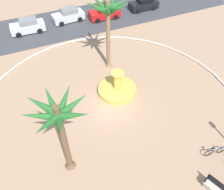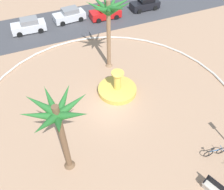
# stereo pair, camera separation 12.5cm
# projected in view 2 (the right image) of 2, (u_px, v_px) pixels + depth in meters

# --- Properties ---
(ground_plane) EXTENTS (80.00, 80.00, 0.00)m
(ground_plane) POSITION_uv_depth(u_px,v_px,m) (110.00, 108.00, 20.33)
(ground_plane) COLOR tan
(plaza_curb) EXTENTS (22.52, 22.52, 0.20)m
(plaza_curb) POSITION_uv_depth(u_px,v_px,m) (110.00, 108.00, 20.26)
(plaza_curb) COLOR silver
(plaza_curb) RESTS_ON ground
(street_asphalt) EXTENTS (48.00, 8.00, 0.03)m
(street_asphalt) POSITION_uv_depth(u_px,v_px,m) (62.00, 24.00, 30.43)
(street_asphalt) COLOR #424247
(street_asphalt) RESTS_ON ground
(fountain) EXTENTS (3.50, 3.50, 2.26)m
(fountain) POSITION_uv_depth(u_px,v_px,m) (117.00, 89.00, 21.55)
(fountain) COLOR gold
(fountain) RESTS_ON ground
(palm_tree_near_fountain) EXTENTS (3.85, 3.81, 6.38)m
(palm_tree_near_fountain) POSITION_uv_depth(u_px,v_px,m) (58.00, 119.00, 13.05)
(palm_tree_near_fountain) COLOR brown
(palm_tree_near_fountain) RESTS_ON ground
(palm_tree_by_curb) EXTENTS (4.10, 4.27, 7.07)m
(palm_tree_by_curb) POSITION_uv_depth(u_px,v_px,m) (109.00, 13.00, 20.39)
(palm_tree_by_curb) COLOR #8E6B4C
(palm_tree_by_curb) RESTS_ON ground
(bench_west) EXTENTS (1.00, 1.68, 1.00)m
(bench_west) POSITION_uv_depth(u_px,v_px,m) (215.00, 190.00, 15.01)
(bench_west) COLOR beige
(bench_west) RESTS_ON ground
(bicycle_by_lamppost) EXTENTS (1.71, 0.46, 0.94)m
(bicycle_by_lamppost) POSITION_uv_depth(u_px,v_px,m) (215.00, 152.00, 16.91)
(bicycle_by_lamppost) COLOR black
(bicycle_by_lamppost) RESTS_ON ground
(parked_car_leftmost) EXTENTS (4.07, 2.05, 1.67)m
(parked_car_leftmost) POSITION_uv_depth(u_px,v_px,m) (29.00, 26.00, 28.63)
(parked_car_leftmost) COLOR silver
(parked_car_leftmost) RESTS_ON ground
(parked_car_second) EXTENTS (4.11, 2.13, 1.67)m
(parked_car_second) POSITION_uv_depth(u_px,v_px,m) (69.00, 15.00, 30.51)
(parked_car_second) COLOR silver
(parked_car_second) RESTS_ON ground
(parked_car_third) EXTENTS (4.04, 2.00, 1.67)m
(parked_car_third) POSITION_uv_depth(u_px,v_px,m) (106.00, 13.00, 31.00)
(parked_car_third) COLOR red
(parked_car_third) RESTS_ON ground
(parked_car_rightmost) EXTENTS (4.01, 1.93, 1.67)m
(parked_car_rightmost) POSITION_uv_depth(u_px,v_px,m) (145.00, 4.00, 32.82)
(parked_car_rightmost) COLOR black
(parked_car_rightmost) RESTS_ON ground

